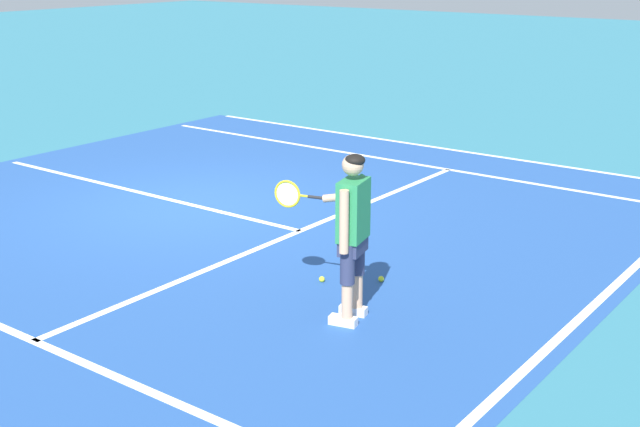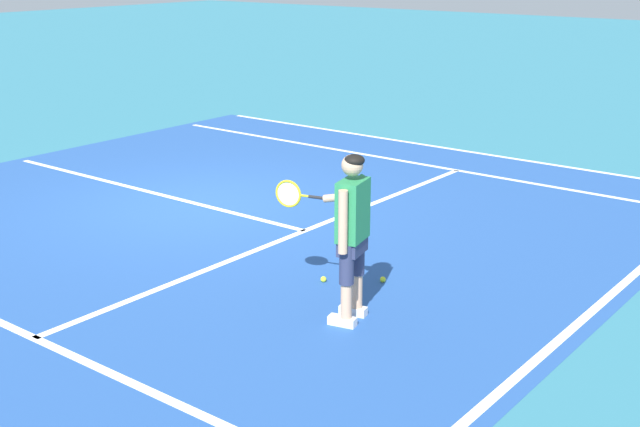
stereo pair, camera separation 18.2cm
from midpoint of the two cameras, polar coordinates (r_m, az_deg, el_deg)
ground_plane at (r=12.36m, az=-8.99°, el=0.53°), size 80.00×80.00×0.00m
court_inner_surface at (r=11.86m, az=-6.42°, el=-0.09°), size 10.98×10.78×0.00m
line_baseline at (r=9.31m, az=17.83°, el=-5.78°), size 10.98×0.10×0.01m
line_service at (r=11.10m, az=-1.83°, el=-1.19°), size 8.23×0.10×0.01m
line_centre_service at (r=13.25m, az=-12.75°, el=1.46°), size 0.10×6.40×0.01m
line_singles_right at (r=15.01m, az=4.33°, el=3.69°), size 0.10×10.38×0.01m
line_doubles_right at (r=16.16m, az=6.96°, el=4.59°), size 0.10×10.38×0.01m
tennis_player at (r=8.12m, az=1.46°, el=-0.87°), size 0.59×1.20×1.71m
tennis_ball_near_feet at (r=9.40m, az=-0.43°, el=-4.50°), size 0.07×0.07×0.07m
tennis_ball_by_baseline at (r=9.42m, az=3.64°, el=-4.47°), size 0.07×0.07×0.07m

